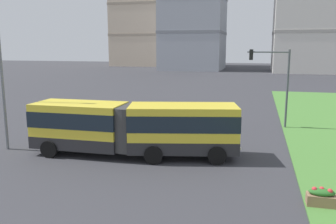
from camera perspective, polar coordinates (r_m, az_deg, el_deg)
name	(u,v)px	position (r m, az deg, el deg)	size (l,w,h in m)	color
articulated_bus	(134,128)	(20.45, -5.50, -2.49)	(11.92, 3.96, 3.00)	yellow
flower_planter_2	(321,197)	(15.52, 23.36, -12.38)	(1.10, 0.56, 0.74)	#937051
traffic_light_far_right	(275,75)	(28.29, 16.69, 5.70)	(3.15, 0.28, 5.99)	#474C51
streetlight_left	(0,61)	(23.33, -25.25, 7.43)	(0.70, 0.28, 9.87)	slate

